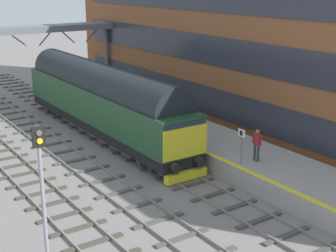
{
  "coord_description": "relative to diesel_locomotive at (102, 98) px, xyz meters",
  "views": [
    {
      "loc": [
        -13.7,
        -22.52,
        9.87
      ],
      "look_at": [
        0.2,
        -2.09,
        2.39
      ],
      "focal_mm": 52.63,
      "sensor_mm": 36.0,
      "label": 1
    }
  ],
  "objects": [
    {
      "name": "waiting_passenger",
      "position": [
        3.04,
        -10.99,
        -0.49
      ],
      "size": [
        0.41,
        0.5,
        1.64
      ],
      "rotation": [
        0.0,
        0.0,
        1.81
      ],
      "color": "#2F383E",
      "rests_on": "station_platform"
    },
    {
      "name": "ground_plane",
      "position": [
        -0.0,
        -5.18,
        -2.48
      ],
      "size": [
        140.0,
        140.0,
        0.0
      ],
      "primitive_type": "plane",
      "color": "slate",
      "rests_on": "ground"
    },
    {
      "name": "station_platform",
      "position": [
        3.6,
        -5.18,
        -1.98
      ],
      "size": [
        4.0,
        44.0,
        1.01
      ],
      "color": "#999594",
      "rests_on": "ground"
    },
    {
      "name": "station_building",
      "position": [
        9.61,
        -4.84,
        4.34
      ],
      "size": [
        5.74,
        42.41,
        13.64
      ],
      "color": "brown",
      "rests_on": "ground"
    },
    {
      "name": "track_main",
      "position": [
        -0.0,
        -5.18,
        -2.43
      ],
      "size": [
        2.5,
        60.0,
        0.15
      ],
      "color": "slate",
      "rests_on": "ground"
    },
    {
      "name": "overhead_footbridge",
      "position": [
        -1.25,
        11.75,
        3.1
      ],
      "size": [
        15.9,
        2.0,
        6.09
      ],
      "color": "slate",
      "rests_on": "ground"
    },
    {
      "name": "diesel_locomotive",
      "position": [
        0.0,
        0.0,
        0.0
      ],
      "size": [
        2.74,
        18.62,
        4.68
      ],
      "color": "black",
      "rests_on": "ground"
    },
    {
      "name": "signal_post_near",
      "position": [
        -8.56,
        -12.53,
        0.69
      ],
      "size": [
        0.44,
        0.22,
        5.18
      ],
      "color": "gray",
      "rests_on": "ground"
    },
    {
      "name": "platform_number_sign",
      "position": [
        2.09,
        -10.89,
        -0.28
      ],
      "size": [
        0.1,
        0.44,
        1.78
      ],
      "color": "slate",
      "rests_on": "station_platform"
    },
    {
      "name": "track_adjacent_far_west",
      "position": [
        -6.6,
        -5.18,
        -2.43
      ],
      "size": [
        2.5,
        60.0,
        0.15
      ],
      "color": "gray",
      "rests_on": "ground"
    },
    {
      "name": "track_adjacent_west",
      "position": [
        -3.53,
        -5.18,
        -2.43
      ],
      "size": [
        2.5,
        60.0,
        0.15
      ],
      "color": "slate",
      "rests_on": "ground"
    }
  ]
}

